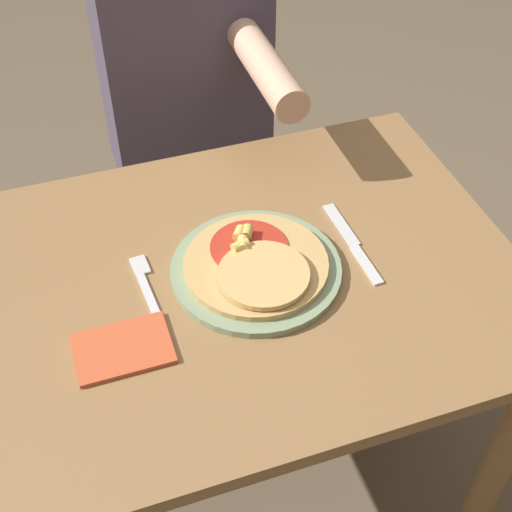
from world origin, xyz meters
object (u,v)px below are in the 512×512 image
at_px(pizza, 257,265).
at_px(knife, 353,244).
at_px(person_diner, 187,95).
at_px(fork, 146,286).
at_px(dining_table, 236,323).
at_px(plate, 256,269).

xyz_separation_m(pizza, knife, (0.19, 0.01, -0.02)).
bearing_deg(person_diner, fork, -110.82).
relative_size(dining_table, fork, 5.68).
distance_m(fork, knife, 0.38).
height_order(plate, fork, plate).
distance_m(pizza, person_diner, 0.63).
bearing_deg(plate, person_diner, 86.39).
xyz_separation_m(plate, person_diner, (0.04, 0.63, -0.03)).
distance_m(plate, knife, 0.19).
bearing_deg(person_diner, pizza, -93.61).
xyz_separation_m(pizza, fork, (-0.19, 0.03, -0.02)).
relative_size(dining_table, person_diner, 0.83).
height_order(plate, knife, plate).
distance_m(dining_table, person_diner, 0.63).
distance_m(plate, person_diner, 0.63).
relative_size(dining_table, plate, 3.36).
height_order(knife, person_diner, person_diner).
xyz_separation_m(plate, knife, (0.19, 0.01, -0.00)).
xyz_separation_m(dining_table, knife, (0.23, 0.00, 0.13)).
height_order(plate, pizza, pizza).
bearing_deg(plate, pizza, -93.97).
height_order(dining_table, plate, plate).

